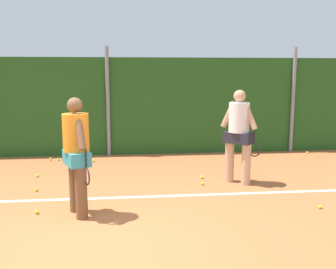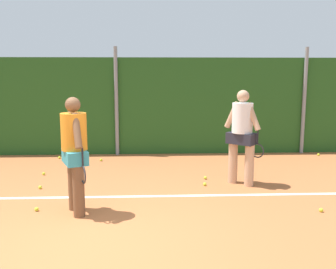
% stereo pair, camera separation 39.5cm
% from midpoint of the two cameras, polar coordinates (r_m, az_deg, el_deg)
% --- Properties ---
extents(ground_plane, '(27.11, 27.11, 0.00)m').
position_cam_midpoint_polar(ground_plane, '(6.77, -11.98, -9.92)').
color(ground_plane, '#B76638').
extents(hedge_fence_backdrop, '(17.62, 0.25, 2.60)m').
position_cam_midpoint_polar(hedge_fence_backdrop, '(10.40, -10.00, 4.13)').
color(hedge_fence_backdrop, '#23511E').
rests_on(hedge_fence_backdrop, ground_plane).
extents(fence_post_center, '(0.10, 0.10, 2.88)m').
position_cam_midpoint_polar(fence_post_center, '(10.22, -10.08, 4.83)').
color(fence_post_center, gray).
rests_on(fence_post_center, ground_plane).
extents(fence_post_right, '(0.10, 0.10, 2.88)m').
position_cam_midpoint_polar(fence_post_right, '(11.09, 17.23, 4.89)').
color(fence_post_right, gray).
rests_on(fence_post_right, ground_plane).
extents(court_baseline_paint, '(12.88, 0.10, 0.01)m').
position_cam_midpoint_polar(court_baseline_paint, '(6.97, -11.81, -9.33)').
color(court_baseline_paint, white).
rests_on(court_baseline_paint, ground_plane).
extents(player_foreground_near, '(0.50, 0.76, 1.84)m').
position_cam_midpoint_polar(player_foreground_near, '(6.02, -15.37, -2.32)').
color(player_foreground_near, brown).
rests_on(player_foreground_near, ground_plane).
extents(player_midcourt, '(0.69, 0.60, 1.87)m').
position_cam_midpoint_polar(player_midcourt, '(7.61, 9.09, 0.42)').
color(player_midcourt, tan).
rests_on(player_midcourt, ground_plane).
extents(tennis_ball_0, '(0.07, 0.07, 0.07)m').
position_cam_midpoint_polar(tennis_ball_0, '(8.68, -20.22, -5.80)').
color(tennis_ball_0, '#CCDB33').
rests_on(tennis_ball_0, ground_plane).
extents(tennis_ball_1, '(0.07, 0.07, 0.07)m').
position_cam_midpoint_polar(tennis_ball_1, '(6.73, 20.23, -10.13)').
color(tennis_ball_1, '#CCDB33').
rests_on(tennis_ball_1, ground_plane).
extents(tennis_ball_2, '(0.07, 0.07, 0.07)m').
position_cam_midpoint_polar(tennis_ball_2, '(7.60, 3.69, -7.35)').
color(tennis_ball_2, '#CCDB33').
rests_on(tennis_ball_2, ground_plane).
extents(tennis_ball_5, '(0.07, 0.07, 0.07)m').
position_cam_midpoint_polar(tennis_ball_5, '(8.05, 3.69, -6.39)').
color(tennis_ball_5, '#CCDB33').
rests_on(tennis_ball_5, ground_plane).
extents(tennis_ball_6, '(0.07, 0.07, 0.07)m').
position_cam_midpoint_polar(tennis_ball_6, '(6.51, -20.72, -10.81)').
color(tennis_ball_6, '#CCDB33').
rests_on(tennis_ball_6, ground_plane).
extents(tennis_ball_7, '(0.07, 0.07, 0.07)m').
position_cam_midpoint_polar(tennis_ball_7, '(7.07, -15.08, -8.95)').
color(tennis_ball_7, '#CCDB33').
rests_on(tennis_ball_7, ground_plane).
extents(tennis_ball_8, '(0.07, 0.07, 0.07)m').
position_cam_midpoint_polar(tennis_ball_8, '(9.71, -12.21, -3.88)').
color(tennis_ball_8, '#CCDB33').
rests_on(tennis_ball_8, ground_plane).
extents(tennis_ball_9, '(0.07, 0.07, 0.07)m').
position_cam_midpoint_polar(tennis_ball_9, '(7.69, -20.53, -7.74)').
color(tennis_ball_9, '#CCDB33').
rests_on(tennis_ball_9, ground_plane).
extents(tennis_ball_11, '(0.07, 0.07, 0.07)m').
position_cam_midpoint_polar(tennis_ball_11, '(10.19, -18.25, -3.51)').
color(tennis_ball_11, '#CCDB33').
rests_on(tennis_ball_11, ground_plane).
extents(tennis_ball_12, '(0.07, 0.07, 0.07)m').
position_cam_midpoint_polar(tennis_ball_12, '(11.05, 19.17, -2.59)').
color(tennis_ball_12, '#CCDB33').
rests_on(tennis_ball_12, ground_plane).
extents(tennis_ball_13, '(0.07, 0.07, 0.07)m').
position_cam_midpoint_polar(tennis_ball_13, '(10.09, -17.16, -3.59)').
color(tennis_ball_13, '#CCDB33').
rests_on(tennis_ball_13, ground_plane).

